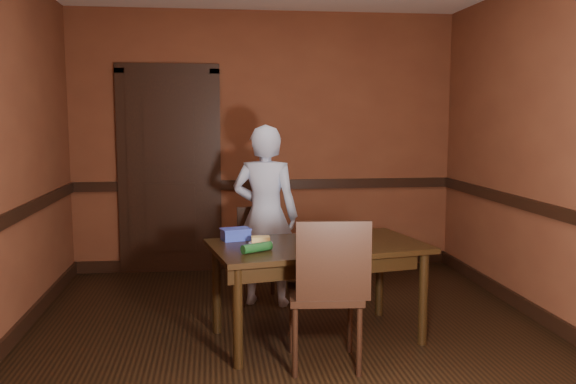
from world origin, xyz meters
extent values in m
cube|color=black|center=(0.00, 0.00, 0.00)|extent=(4.00, 4.50, 0.01)
cube|color=brown|center=(0.00, 2.25, 1.35)|extent=(4.00, 0.02, 2.70)
cube|color=brown|center=(0.00, -2.25, 1.35)|extent=(4.00, 0.02, 2.70)
cube|color=brown|center=(2.00, 0.00, 1.35)|extent=(0.02, 4.50, 2.70)
cube|color=black|center=(0.00, 2.23, 0.90)|extent=(4.00, 0.03, 0.10)
cube|color=black|center=(1.99, 0.00, 0.90)|extent=(0.03, 4.50, 0.10)
cube|color=black|center=(0.00, 2.23, 0.06)|extent=(4.00, 0.03, 0.12)
cube|color=black|center=(-1.99, 0.00, 0.06)|extent=(0.03, 4.50, 0.12)
cube|color=black|center=(1.99, 0.00, 0.06)|extent=(0.03, 4.50, 0.12)
cube|color=black|center=(-1.00, 2.21, 1.02)|extent=(0.85, 0.04, 2.05)
cube|color=black|center=(-1.48, 2.23, 1.02)|extent=(0.10, 0.06, 2.15)
cube|color=black|center=(-0.52, 2.23, 1.02)|extent=(0.10, 0.06, 2.15)
cube|color=black|center=(-1.00, 2.23, 2.10)|extent=(1.05, 0.06, 0.10)
cube|color=black|center=(0.18, 0.09, 0.35)|extent=(1.64, 1.11, 0.71)
imported|color=#A9B8D7|center=(-0.12, 0.96, 0.77)|extent=(0.65, 0.51, 1.55)
cylinder|color=silver|center=(0.23, -0.02, 0.71)|extent=(0.25, 0.25, 0.01)
cube|color=#99784A|center=(0.23, -0.02, 0.73)|extent=(0.12, 0.11, 0.02)
ellipsoid|color=#398424|center=(0.23, -0.02, 0.75)|extent=(0.11, 0.10, 0.02)
cylinder|color=red|center=(0.21, 0.00, 0.76)|extent=(0.04, 0.04, 0.01)
cylinder|color=red|center=(0.26, -0.03, 0.76)|extent=(0.04, 0.04, 0.01)
cylinder|color=#6FAA56|center=(0.20, -0.04, 0.76)|extent=(0.03, 0.03, 0.01)
cylinder|color=#6FAA56|center=(0.26, 0.01, 0.76)|extent=(0.03, 0.03, 0.01)
cylinder|color=#6FAA56|center=(0.23, -0.02, 0.76)|extent=(0.03, 0.03, 0.01)
cylinder|color=#4D933E|center=(0.41, -0.05, 0.74)|extent=(0.07, 0.07, 0.07)
cylinder|color=beige|center=(0.41, -0.05, 0.78)|extent=(0.07, 0.07, 0.01)
cylinder|color=silver|center=(-0.23, 0.12, 0.71)|extent=(0.17, 0.17, 0.01)
cube|color=#DAB662|center=(-0.23, 0.12, 0.74)|extent=(0.13, 0.09, 0.04)
cube|color=blue|center=(-0.40, 0.29, 0.74)|extent=(0.22, 0.18, 0.08)
cube|color=blue|center=(-0.40, 0.29, 0.79)|extent=(0.24, 0.19, 0.01)
cylinder|color=#15431B|center=(-0.27, -0.14, 0.74)|extent=(0.22, 0.17, 0.06)
camera|label=1|loc=(-0.56, -4.15, 1.61)|focal=38.00mm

